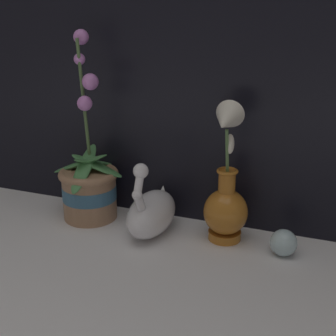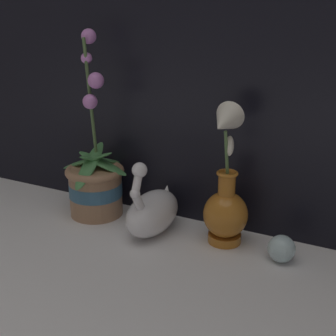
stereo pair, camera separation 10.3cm
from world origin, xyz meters
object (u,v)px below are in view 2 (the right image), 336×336
Objects in this scene: swan_figurine at (153,211)px; glass_sphere at (281,249)px; orchid_potted_plant at (95,181)px; blue_vase at (225,198)px.

glass_sphere is at bearing 0.54° from swan_figurine.
orchid_potted_plant reaches higher than swan_figurine.
glass_sphere is at bearing -2.37° from orchid_potted_plant.
blue_vase is (0.35, 0.00, 0.02)m from orchid_potted_plant.
orchid_potted_plant is 7.84× the size of glass_sphere.
swan_figurine is 0.59× the size of blue_vase.
swan_figurine is 0.31m from glass_sphere.
swan_figurine is (0.18, -0.02, -0.03)m from orchid_potted_plant.
swan_figurine is 0.18m from blue_vase.
glass_sphere is (0.48, -0.02, -0.06)m from orchid_potted_plant.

